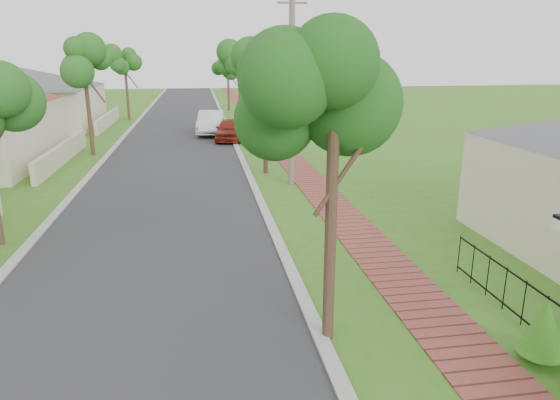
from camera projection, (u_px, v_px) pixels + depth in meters
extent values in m
plane|color=#366B19|center=(303.00, 389.00, 8.37)|extent=(160.00, 160.00, 0.00)
cube|color=#28282B|center=(173.00, 159.00, 26.87)|extent=(7.00, 120.00, 0.02)
cube|color=#9E9E99|center=(241.00, 157.00, 27.43)|extent=(0.30, 120.00, 0.10)
cube|color=#9E9E99|center=(103.00, 161.00, 26.31)|extent=(0.30, 120.00, 0.10)
cube|color=brown|center=(287.00, 156.00, 27.82)|extent=(1.50, 120.00, 0.03)
cylinder|color=black|center=(545.00, 319.00, 9.62)|extent=(0.02, 0.02, 1.00)
cylinder|color=black|center=(524.00, 303.00, 10.25)|extent=(0.02, 0.02, 1.00)
cylinder|color=black|center=(505.00, 289.00, 10.88)|extent=(0.02, 0.02, 1.00)
cylinder|color=black|center=(488.00, 276.00, 11.51)|extent=(0.02, 0.02, 1.00)
cylinder|color=black|center=(473.00, 264.00, 12.14)|extent=(0.02, 0.02, 1.00)
cylinder|color=black|center=(459.00, 254.00, 12.77)|extent=(0.02, 0.02, 1.00)
cylinder|color=#382619|center=(265.00, 125.00, 23.13)|extent=(0.22, 0.22, 4.55)
sphere|color=#155018|center=(265.00, 72.00, 22.46)|extent=(1.70, 1.70, 1.70)
cylinder|color=#382619|center=(240.00, 97.00, 36.35)|extent=(0.22, 0.22, 4.90)
sphere|color=#155018|center=(239.00, 60.00, 35.62)|extent=(1.70, 1.70, 1.70)
cylinder|color=#382619|center=(228.00, 89.00, 49.71)|extent=(0.22, 0.22, 4.20)
sphere|color=#155018|center=(228.00, 66.00, 49.09)|extent=(1.70, 1.70, 1.70)
cylinder|color=#382619|center=(89.00, 111.00, 27.39)|extent=(0.22, 0.22, 4.90)
sphere|color=#155018|center=(84.00, 62.00, 26.66)|extent=(1.70, 1.70, 1.70)
cylinder|color=#382619|center=(127.00, 93.00, 42.60)|extent=(0.22, 0.22, 4.55)
sphere|color=#155018|center=(125.00, 64.00, 41.92)|extent=(1.70, 1.70, 1.70)
sphere|color=#255E12|center=(541.00, 347.00, 9.10)|extent=(0.66, 0.66, 0.66)
cone|color=#255E12|center=(545.00, 324.00, 8.97)|extent=(0.75, 0.75, 0.97)
cube|color=#BFB299|center=(63.00, 153.00, 25.87)|extent=(0.25, 10.00, 1.00)
cube|color=beige|center=(19.00, 108.00, 37.87)|extent=(11.00, 10.00, 3.00)
pyramid|color=#4C4C51|center=(15.00, 77.00, 37.23)|extent=(15.56, 15.56, 1.60)
cube|color=#BFB299|center=(108.00, 120.00, 39.13)|extent=(0.25, 10.00, 1.00)
imported|color=maroon|center=(229.00, 130.00, 32.54)|extent=(2.23, 4.29, 1.40)
imported|color=silver|center=(211.00, 123.00, 35.21)|extent=(2.20, 5.00, 1.60)
cylinder|color=#382619|center=(331.00, 233.00, 9.30)|extent=(0.22, 0.22, 4.44)
sphere|color=#1E5318|center=(334.00, 105.00, 8.64)|extent=(2.21, 2.21, 2.21)
cylinder|color=#6E6055|center=(292.00, 93.00, 20.59)|extent=(0.24, 0.24, 7.77)
cube|color=#6E6055|center=(292.00, 3.00, 19.62)|extent=(1.20, 0.08, 0.08)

